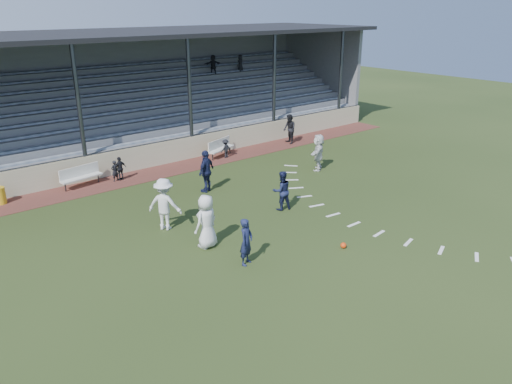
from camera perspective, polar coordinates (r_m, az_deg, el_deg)
ground at (r=17.74m, az=5.19°, el=-6.13°), size 90.00×90.00×0.00m
cinder_track at (r=25.66m, az=-11.48°, el=2.16°), size 34.00×2.00×0.02m
retaining_wall at (r=26.38m, az=-12.67°, el=3.92°), size 34.00×0.18×1.20m
bench_left at (r=24.51m, az=-19.44°, el=1.91°), size 2.04×0.77×0.95m
bench_right at (r=27.88m, az=-4.13°, el=5.24°), size 2.02×1.10×0.95m
trash_bin at (r=23.74m, az=-27.21°, el=-0.36°), size 0.45×0.45×0.73m
football at (r=17.72m, az=9.96°, el=-6.03°), size 0.21×0.21×0.21m
player_white_lead at (r=17.29m, az=-5.68°, el=-3.36°), size 1.05×0.80×1.92m
player_navy_lead at (r=16.15m, az=-1.12°, el=-5.71°), size 0.69×0.60×1.59m
player_navy_mid at (r=20.43m, az=2.95°, el=0.17°), size 0.94×0.81×1.66m
player_white_wing at (r=18.86m, az=-10.41°, el=-1.39°), size 1.37×1.48×2.00m
player_navy_wing at (r=22.48m, az=-5.70°, el=2.40°), size 1.22×0.91×1.93m
player_white_back at (r=25.61m, az=7.14°, el=4.54°), size 1.73×1.45×1.86m
official at (r=30.44m, az=3.84°, el=7.19°), size 0.90×1.03×1.78m
sub_left_near at (r=24.72m, az=-15.85°, el=2.34°), size 0.42×0.33×1.03m
sub_left_far at (r=24.80m, az=-15.27°, el=2.61°), size 0.72×0.40×1.15m
sub_right at (r=27.59m, az=-3.50°, el=4.99°), size 0.73×0.50×1.04m
grandstand at (r=30.18m, az=-17.10°, el=8.74°), size 34.60×9.00×6.61m
penalty_arc at (r=20.60m, az=13.40°, el=-2.68°), size 3.89×14.63×0.01m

